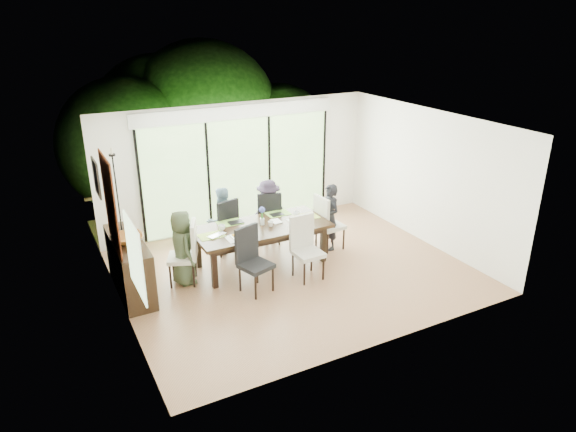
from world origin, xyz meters
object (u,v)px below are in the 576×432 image
chair_near_right (308,249)px  bowl (127,239)px  table_top (261,227)px  vase (262,221)px  cup_c (297,214)px  person_left_end (182,247)px  chair_left_end (182,253)px  cup_a (222,228)px  person_right_end (330,217)px  chair_right_end (330,222)px  laptop (219,236)px  chair_far_left (222,225)px  person_far_left (222,220)px  cup_b (271,224)px  chair_near_left (256,261)px  person_far_right (268,212)px  chair_far_right (268,216)px  sideboard (130,266)px

chair_near_right → bowl: bearing=160.7°
table_top → vase: bearing=45.0°
cup_c → person_left_end: bearing=-177.5°
chair_left_end → cup_a: bearing=123.1°
person_right_end → table_top: bearing=-91.8°
chair_right_end → laptop: (-2.35, -0.10, 0.22)m
chair_right_end → chair_far_left: 2.13m
chair_right_end → chair_near_right: 1.33m
chair_near_right → person_right_end: (0.98, 0.87, 0.10)m
person_far_left → bowl: bearing=9.8°
chair_right_end → bowl: 3.89m
laptop → bowl: 1.53m
table_top → cup_b: size_ratio=24.00×
vase → laptop: 0.91m
chair_near_left → person_far_right: (1.05, 1.70, 0.10)m
person_left_end → cup_c: (2.28, 0.10, 0.16)m
person_right_end → cup_a: 2.19m
person_far_left → laptop: size_ratio=3.91×
chair_right_end → chair_far_right: (-0.95, 0.85, 0.00)m
chair_right_end → vase: chair_right_end is taller
person_right_end → person_far_left: (-1.93, 0.83, 0.00)m
laptop → cup_a: size_ratio=2.66×
chair_right_end → person_right_end: person_right_end is taller
chair_near_left → cup_b: 1.04m
chair_near_right → person_right_end: size_ratio=0.85×
laptop → chair_near_right: bearing=-51.6°
table_top → person_far_right: bearing=56.5°
cup_b → vase: bearing=123.7°
table_top → bowl: 2.38m
chair_left_end → chair_far_left: (1.05, 0.85, 0.00)m
chair_right_end → cup_a: (-2.20, 0.15, 0.26)m
chair_far_right → table_top: bearing=74.5°
chair_left_end → chair_right_end: bearing=112.5°
person_left_end → bowl: (-0.88, 0.02, 0.35)m
chair_far_left → sideboard: size_ratio=0.67×
chair_left_end → chair_right_end: (3.00, 0.00, 0.00)m
person_right_end → vase: person_right_end is taller
chair_far_left → cup_b: chair_far_left is taller
table_top → person_far_left: (-0.45, 0.83, -0.08)m
person_right_end → sideboard: 3.85m
table_top → laptop: size_ratio=7.27×
person_far_right → bowl: person_far_right is taller
person_left_end → cup_b: size_ratio=12.90×
person_far_left → cup_a: 0.74m
chair_far_right → cup_c: 0.83m
cup_c → sideboard: size_ratio=0.08×
chair_left_end → chair_far_right: bearing=135.0°
chair_right_end → cup_b: chair_right_end is taller
chair_right_end → cup_b: (-1.35, -0.10, 0.25)m
chair_near_right → person_right_end: 1.31m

